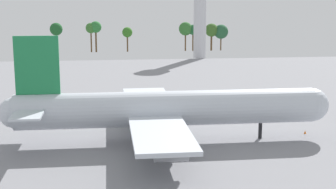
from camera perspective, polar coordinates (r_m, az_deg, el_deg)
name	(u,v)px	position (r m, az deg, el deg)	size (l,w,h in m)	color
ground_plane	(168,142)	(94.86, 0.00, -5.33)	(245.20, 245.20, 0.00)	gray
cargo_airplane	(167,109)	(93.27, -0.07, -1.66)	(61.30, 49.32, 19.95)	silver
safety_cone_nose	(305,132)	(103.66, 15.21, -4.11)	(0.46, 0.46, 0.65)	orange
control_tower	(200,6)	(218.95, 3.65, 9.88)	(10.39, 10.39, 36.50)	silver
tree_line_backdrop	(147,30)	(245.28, -2.33, 7.23)	(116.16, 6.98, 14.70)	#51381E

